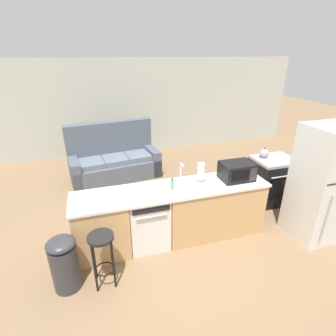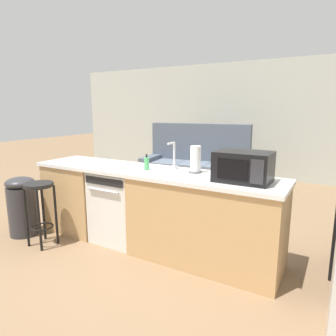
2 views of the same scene
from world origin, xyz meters
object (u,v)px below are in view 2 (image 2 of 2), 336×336
Objects in this scene: paper_towel_roll at (196,160)px; bar_stool at (40,201)px; dishwasher at (122,206)px; trash_bin at (22,206)px; couch at (196,169)px; soap_bottle at (147,163)px; microwave at (243,167)px.

bar_stool is (-1.60, -0.73, -0.50)m from paper_towel_roll.
dishwasher is 1.27m from trash_bin.
couch reaches higher than trash_bin.
dishwasher is 2.98× the size of paper_towel_roll.
soap_bottle is 0.24× the size of trash_bin.
trash_bin is (-2.06, -0.65, -0.66)m from paper_towel_roll.
paper_towel_roll is (0.90, 0.13, 0.62)m from dishwasher.
paper_towel_roll reaches higher than trash_bin.
dishwasher is 1.68× the size of microwave.
microwave reaches higher than bar_stool.
bar_stool is 1.00× the size of trash_bin.
dishwasher reaches higher than bar_stool.
couch is (0.47, 3.21, -0.14)m from bar_stool.
soap_bottle is at bearing -77.00° from couch.
paper_towel_roll is 0.38× the size of bar_stool.
microwave is 2.84× the size of soap_bottle.
paper_towel_roll is at bearing 24.51° from bar_stool.
trash_bin is at bearing -106.55° from couch.
paper_towel_roll is 1.82m from bar_stool.
trash_bin is at bearing -162.40° from paper_towel_roll.
soap_bottle is at bearing 28.14° from bar_stool.
paper_towel_roll is 1.60× the size of soap_bottle.
microwave reaches higher than dishwasher.
paper_towel_roll reaches higher than soap_bottle.
paper_towel_roll is 2.80m from couch.
microwave is 1.77× the size of paper_towel_roll.
trash_bin is at bearing 170.70° from bar_stool.
trash_bin is at bearing -161.95° from soap_bottle.
paper_towel_roll is (-0.55, 0.13, -0.00)m from microwave.
dishwasher is at bearing 40.48° from bar_stool.
microwave is at bearing 15.48° from bar_stool.
microwave is 0.24× the size of couch.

